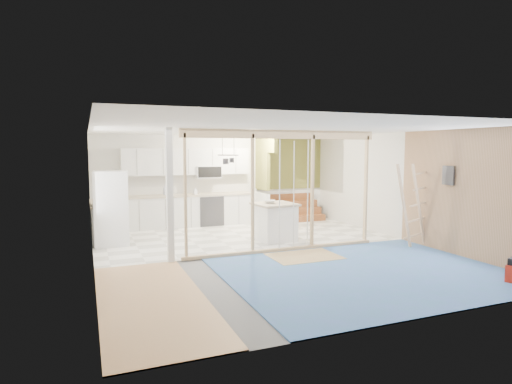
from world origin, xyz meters
name	(u,v)px	position (x,y,z in m)	size (l,w,h in m)	color
room	(270,192)	(0.00, 0.00, 1.30)	(7.01, 8.01, 2.61)	slate
floor_overlays	(272,251)	(0.07, 0.06, 0.01)	(7.00, 8.00, 0.03)	white
stud_frame	(258,178)	(-0.27, 0.00, 1.61)	(4.66, 0.14, 2.60)	tan
base_cabinets	(166,213)	(-1.61, 3.36, 0.47)	(4.45, 2.24, 0.93)	silver
upper_cabinets	(189,163)	(-0.84, 3.82, 1.82)	(3.60, 0.41, 0.85)	silver
green_partition	(283,190)	(2.04, 3.66, 0.94)	(2.25, 1.51, 2.60)	olive
pot_rack	(228,157)	(-0.31, 1.89, 2.00)	(0.52, 0.52, 0.72)	black
sheathing_panel	(474,195)	(3.48, -2.00, 1.30)	(0.02, 4.00, 2.60)	tan
electrical_panel	(448,175)	(3.43, -1.40, 1.65)	(0.04, 0.30, 0.40)	#38383D
ceiling_light	(273,137)	(1.40, 3.00, 2.54)	(0.32, 0.32, 0.08)	#FFEABF
fridge	(112,209)	(-3.06, 2.00, 0.85)	(0.77, 0.74, 1.70)	white
island	(275,222)	(0.60, 1.10, 0.45)	(1.00, 1.00, 0.91)	white
bowl	(270,202)	(0.48, 1.14, 0.94)	(0.29, 0.29, 0.07)	silver
soap_bottle_a	(165,190)	(-1.55, 3.75, 1.07)	(0.11, 0.11, 0.29)	silver
soap_bottle_b	(195,191)	(-0.73, 3.60, 1.03)	(0.09, 0.09, 0.20)	white
ladder	(413,205)	(3.17, -0.70, 0.95)	(1.00, 0.09, 1.86)	tan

